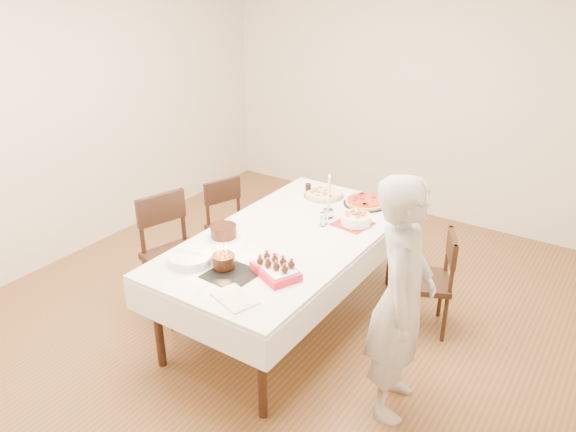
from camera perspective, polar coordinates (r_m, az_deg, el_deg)
The scene contains 22 objects.
floor at distance 4.62m, azimuth -0.80°, elevation -9.78°, with size 5.00×5.00×0.00m, color brown.
wall_back at distance 6.16m, azimuth 12.73°, elevation 12.34°, with size 4.50×0.04×2.70m, color beige.
wall_left at distance 5.55m, azimuth -20.72°, elevation 10.03°, with size 0.04×5.00×2.70m, color beige.
dining_table at distance 4.33m, azimuth 0.00°, elevation -6.43°, with size 1.14×2.14×0.75m, color silver.
chair_right_savory at distance 4.36m, azimuth 13.61°, elevation -6.45°, with size 0.42×0.42×0.81m, color black, non-canonical shape.
chair_left_savory at distance 5.01m, azimuth -5.48°, elevation -1.32°, with size 0.43×0.43×0.84m, color black, non-canonical shape.
chair_left_dessert at distance 4.48m, azimuth -11.14°, elevation -4.19°, with size 0.49×0.49×0.96m, color black, non-canonical shape.
person at distance 3.40m, azimuth 11.44°, elevation -8.37°, with size 0.57×0.38×1.57m, color #B5AFAB.
pizza_white at distance 4.81m, azimuth 3.64°, elevation 2.18°, with size 0.34×0.34×0.04m, color beige.
pizza_pepperoni at distance 4.70m, azimuth 7.86°, elevation 1.43°, with size 0.36×0.36×0.04m, color red.
red_placemat at distance 4.35m, azimuth 6.59°, elevation -0.83°, with size 0.26×0.26×0.01m, color #B21E1E.
pasta_bowl at distance 4.33m, azimuth 6.91°, elevation -0.32°, with size 0.23×0.23×0.07m, color white.
taper_candle at distance 4.37m, azimuth 4.17°, elevation 2.04°, with size 0.08×0.08×0.37m, color white.
shaker_pair at distance 4.27m, azimuth 3.52°, elevation -0.35°, with size 0.10×0.10×0.11m, color white, non-canonical shape.
cola_glass at distance 4.86m, azimuth 2.06°, elevation 2.78°, with size 0.05×0.05×0.09m, color black.
layer_cake at distance 4.12m, azimuth -6.56°, elevation -1.60°, with size 0.24×0.24×0.10m, color black.
cake_board at distance 3.67m, azimuth -5.79°, elevation -5.97°, with size 0.30×0.30×0.01m, color black.
birthday_cake at distance 3.71m, azimuth -6.57°, elevation -4.10°, with size 0.15×0.15×0.15m, color #351E0E.
strawberry_box at distance 3.63m, azimuth -1.26°, elevation -5.46°, with size 0.32×0.21×0.08m, color #B61429, non-canonical shape.
box_lid at distance 3.43m, azimuth -5.44°, elevation -8.39°, with size 0.28×0.19×0.02m, color beige.
plate_stack at distance 3.84m, azimuth -9.83°, elevation -4.23°, with size 0.31×0.31×0.06m, color white.
china_plate at distance 3.93m, azimuth -9.92°, elevation -3.95°, with size 0.28×0.28×0.01m, color white.
Camera 1 is at (2.16, -3.12, 2.63)m, focal length 35.00 mm.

